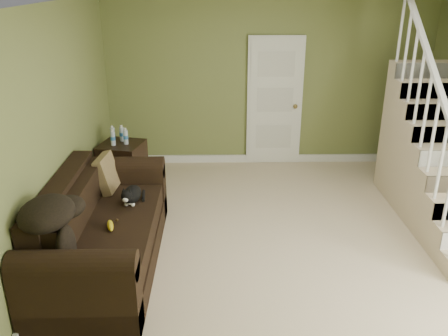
{
  "coord_description": "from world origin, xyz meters",
  "views": [
    {
      "loc": [
        -0.81,
        -4.52,
        2.84
      ],
      "look_at": [
        -0.73,
        0.26,
        0.89
      ],
      "focal_mm": 38.0,
      "sensor_mm": 36.0,
      "label": 1
    }
  ],
  "objects_px": {
    "cat": "(132,195)",
    "banana": "(110,226)",
    "sofa": "(100,234)",
    "side_table": "(123,165)"
  },
  "relations": [
    {
      "from": "cat",
      "to": "banana",
      "type": "xyz_separation_m",
      "value": [
        -0.12,
        -0.57,
        -0.06
      ]
    },
    {
      "from": "sofa",
      "to": "banana",
      "type": "height_order",
      "value": "sofa"
    },
    {
      "from": "side_table",
      "to": "banana",
      "type": "relative_size",
      "value": 4.15
    },
    {
      "from": "cat",
      "to": "banana",
      "type": "height_order",
      "value": "cat"
    },
    {
      "from": "sofa",
      "to": "banana",
      "type": "bearing_deg",
      "value": -45.6
    },
    {
      "from": "sofa",
      "to": "cat",
      "type": "height_order",
      "value": "sofa"
    },
    {
      "from": "banana",
      "to": "cat",
      "type": "bearing_deg",
      "value": 62.62
    },
    {
      "from": "sofa",
      "to": "banana",
      "type": "distance_m",
      "value": 0.28
    },
    {
      "from": "side_table",
      "to": "cat",
      "type": "relative_size",
      "value": 1.78
    },
    {
      "from": "sofa",
      "to": "side_table",
      "type": "xyz_separation_m",
      "value": [
        -0.12,
        1.96,
        -0.01
      ]
    }
  ]
}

